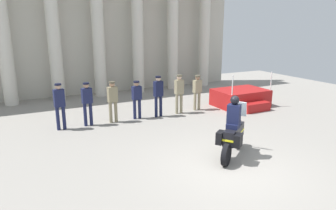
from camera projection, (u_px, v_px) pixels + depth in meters
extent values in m
plane|color=gray|center=(231.00, 167.00, 8.62)|extent=(28.00, 28.00, 0.00)
cube|color=beige|center=(93.00, 27.00, 17.17)|extent=(17.63, 0.30, 7.52)
cylinder|color=beige|center=(4.00, 42.00, 14.58)|extent=(0.66, 0.66, 6.11)
cylinder|color=beige|center=(54.00, 41.00, 15.56)|extent=(0.66, 0.66, 6.11)
cylinder|color=beige|center=(98.00, 40.00, 16.54)|extent=(0.66, 0.66, 6.11)
cylinder|color=beige|center=(138.00, 39.00, 17.53)|extent=(0.66, 0.66, 6.11)
cylinder|color=beige|center=(173.00, 39.00, 18.51)|extent=(0.66, 0.66, 6.11)
cylinder|color=beige|center=(204.00, 38.00, 19.50)|extent=(0.66, 0.66, 6.11)
cube|color=#A51919|center=(240.00, 98.00, 15.06)|extent=(2.46, 1.75, 0.81)
cube|color=#A51919|center=(256.00, 107.00, 14.14)|extent=(1.35, 0.50, 0.41)
cylinder|color=silver|center=(232.00, 85.00, 13.66)|extent=(0.05, 0.05, 0.90)
cylinder|color=silver|center=(271.00, 81.00, 14.66)|extent=(0.05, 0.05, 0.90)
cylinder|color=#191E42|center=(58.00, 119.00, 11.54)|extent=(0.13, 0.13, 0.90)
cylinder|color=#191E42|center=(64.00, 118.00, 11.64)|extent=(0.13, 0.13, 0.90)
cube|color=#191E42|center=(59.00, 98.00, 11.39)|extent=(0.40, 0.26, 0.66)
sphere|color=tan|center=(58.00, 87.00, 11.28)|extent=(0.21, 0.21, 0.21)
cylinder|color=black|center=(58.00, 84.00, 11.26)|extent=(0.24, 0.24, 0.06)
cylinder|color=#191E42|center=(85.00, 115.00, 12.01)|extent=(0.13, 0.13, 0.91)
cylinder|color=#191E42|center=(91.00, 114.00, 12.11)|extent=(0.13, 0.13, 0.91)
cube|color=#191E42|center=(87.00, 96.00, 11.87)|extent=(0.40, 0.26, 0.59)
sphere|color=tan|center=(86.00, 85.00, 11.77)|extent=(0.21, 0.21, 0.21)
cylinder|color=black|center=(86.00, 83.00, 11.75)|extent=(0.24, 0.24, 0.06)
cylinder|color=#847A5B|center=(111.00, 112.00, 12.44)|extent=(0.13, 0.13, 0.86)
cylinder|color=#847A5B|center=(116.00, 112.00, 12.53)|extent=(0.13, 0.13, 0.86)
cube|color=#847A5B|center=(112.00, 94.00, 12.30)|extent=(0.40, 0.26, 0.61)
sphere|color=tan|center=(112.00, 84.00, 12.19)|extent=(0.21, 0.21, 0.21)
cylinder|color=#4F4937|center=(112.00, 82.00, 12.17)|extent=(0.24, 0.24, 0.06)
cylinder|color=#191E42|center=(135.00, 109.00, 12.92)|extent=(0.13, 0.13, 0.84)
cylinder|color=#191E42|center=(140.00, 109.00, 13.02)|extent=(0.13, 0.13, 0.84)
cube|color=#191E42|center=(137.00, 93.00, 12.79)|extent=(0.40, 0.26, 0.56)
sphere|color=tan|center=(136.00, 84.00, 12.69)|extent=(0.21, 0.21, 0.21)
cylinder|color=black|center=(136.00, 82.00, 12.67)|extent=(0.24, 0.24, 0.06)
cylinder|color=#141938|center=(156.00, 107.00, 13.20)|extent=(0.13, 0.13, 0.90)
cylinder|color=#141938|center=(161.00, 106.00, 13.30)|extent=(0.13, 0.13, 0.90)
cube|color=#141938|center=(158.00, 89.00, 13.06)|extent=(0.40, 0.26, 0.65)
sphere|color=beige|center=(158.00, 79.00, 12.95)|extent=(0.21, 0.21, 0.21)
cylinder|color=black|center=(158.00, 77.00, 12.93)|extent=(0.24, 0.24, 0.06)
cylinder|color=gray|center=(177.00, 104.00, 13.70)|extent=(0.13, 0.13, 0.90)
cylinder|color=gray|center=(181.00, 103.00, 13.80)|extent=(0.13, 0.13, 0.90)
cube|color=gray|center=(179.00, 87.00, 13.56)|extent=(0.40, 0.26, 0.63)
sphere|color=beige|center=(179.00, 77.00, 13.45)|extent=(0.21, 0.21, 0.21)
cylinder|color=brown|center=(179.00, 76.00, 13.43)|extent=(0.24, 0.24, 0.06)
cylinder|color=gray|center=(195.00, 101.00, 14.25)|extent=(0.13, 0.13, 0.84)
cylinder|color=gray|center=(199.00, 101.00, 14.35)|extent=(0.13, 0.13, 0.84)
cube|color=gray|center=(197.00, 86.00, 14.12)|extent=(0.40, 0.26, 0.58)
sphere|color=#997056|center=(198.00, 78.00, 14.02)|extent=(0.21, 0.21, 0.21)
cylinder|color=brown|center=(198.00, 76.00, 14.00)|extent=(0.24, 0.24, 0.06)
cylinder|color=black|center=(239.00, 138.00, 9.90)|extent=(0.57, 0.46, 0.64)
cylinder|color=black|center=(226.00, 155.00, 8.65)|extent=(0.60, 0.49, 0.64)
cube|color=black|center=(234.00, 134.00, 9.17)|extent=(1.19, 1.00, 0.44)
ellipsoid|color=black|center=(236.00, 122.00, 9.22)|extent=(0.61, 0.57, 0.26)
cube|color=yellow|center=(234.00, 134.00, 9.18)|extent=(1.21, 1.02, 0.06)
cube|color=silver|center=(240.00, 109.00, 9.53)|extent=(0.36, 0.42, 0.47)
cube|color=black|center=(220.00, 137.00, 8.85)|extent=(0.40, 0.36, 0.36)
cube|color=black|center=(238.00, 140.00, 8.63)|extent=(0.40, 0.36, 0.36)
cube|color=#141938|center=(233.00, 125.00, 9.00)|extent=(0.52, 0.51, 0.14)
cube|color=#141938|center=(234.00, 114.00, 8.91)|extent=(0.42, 0.44, 0.56)
sphere|color=black|center=(235.00, 100.00, 8.82)|extent=(0.26, 0.26, 0.26)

